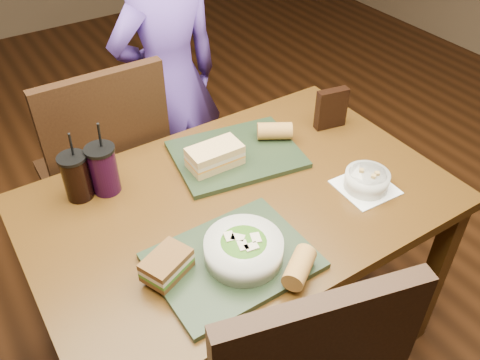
% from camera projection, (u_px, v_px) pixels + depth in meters
% --- Properties ---
extents(ground, '(6.00, 6.00, 0.00)m').
position_uv_depth(ground, '(240.00, 335.00, 2.07)').
color(ground, '#381C0B').
rests_on(ground, ground).
extents(dining_table, '(1.30, 0.85, 0.75)m').
position_uv_depth(dining_table, '(240.00, 218.00, 1.65)').
color(dining_table, '#462B0E').
rests_on(dining_table, ground).
extents(chair_far, '(0.45, 0.45, 1.03)m').
position_uv_depth(chair_far, '(107.00, 169.00, 1.98)').
color(chair_far, black).
rests_on(chair_far, ground).
extents(diner, '(0.52, 0.35, 1.41)m').
position_uv_depth(diner, '(169.00, 83.00, 2.25)').
color(diner, '#5D3CA5').
rests_on(diner, ground).
extents(tray_near, '(0.42, 0.32, 0.02)m').
position_uv_depth(tray_near, '(233.00, 261.00, 1.38)').
color(tray_near, black).
rests_on(tray_near, dining_table).
extents(tray_far, '(0.47, 0.39, 0.02)m').
position_uv_depth(tray_far, '(236.00, 154.00, 1.75)').
color(tray_far, black).
rests_on(tray_far, dining_table).
extents(salad_bowl, '(0.21, 0.21, 0.07)m').
position_uv_depth(salad_bowl, '(244.00, 248.00, 1.35)').
color(salad_bowl, silver).
rests_on(salad_bowl, tray_near).
extents(soup_bowl, '(0.18, 0.18, 0.07)m').
position_uv_depth(soup_bowl, '(367.00, 180.00, 1.60)').
color(soup_bowl, white).
rests_on(soup_bowl, dining_table).
extents(sandwich_near, '(0.15, 0.13, 0.06)m').
position_uv_depth(sandwich_near, '(167.00, 265.00, 1.31)').
color(sandwich_near, '#593819').
rests_on(sandwich_near, tray_near).
extents(sandwich_far, '(0.18, 0.10, 0.07)m').
position_uv_depth(sandwich_far, '(215.00, 156.00, 1.67)').
color(sandwich_far, tan).
rests_on(sandwich_far, tray_far).
extents(baguette_near, '(0.13, 0.11, 0.06)m').
position_uv_depth(baguette_near, '(299.00, 267.00, 1.31)').
color(baguette_near, '#AD7533').
rests_on(baguette_near, tray_near).
extents(baguette_far, '(0.14, 0.11, 0.06)m').
position_uv_depth(baguette_far, '(275.00, 131.00, 1.79)').
color(baguette_far, '#AD7533').
rests_on(baguette_far, tray_far).
extents(cup_cola, '(0.09, 0.09, 0.24)m').
position_uv_depth(cup_cola, '(76.00, 177.00, 1.54)').
color(cup_cola, black).
rests_on(cup_cola, dining_table).
extents(cup_berry, '(0.09, 0.09, 0.25)m').
position_uv_depth(cup_berry, '(104.00, 169.00, 1.57)').
color(cup_berry, black).
rests_on(cup_berry, dining_table).
extents(chip_bag, '(0.12, 0.06, 0.15)m').
position_uv_depth(chip_bag, '(331.00, 109.00, 1.85)').
color(chip_bag, black).
rests_on(chip_bag, dining_table).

